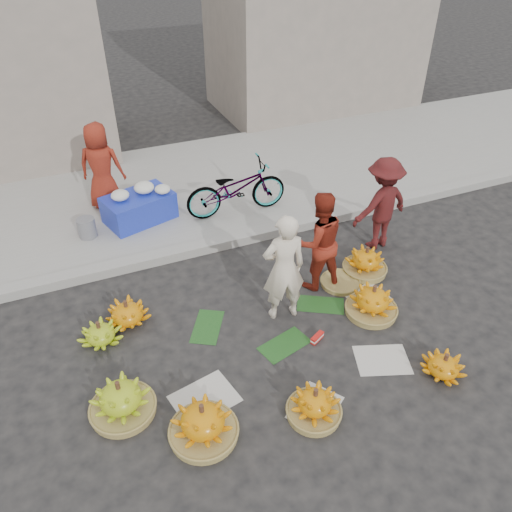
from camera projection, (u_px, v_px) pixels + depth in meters
name	position (u px, v px, depth m)	size (l,w,h in m)	color
ground	(285.00, 333.00, 6.54)	(80.00, 80.00, 0.00)	black
curb	(226.00, 241.00, 8.13)	(40.00, 0.25, 0.15)	gray
sidewalk	(189.00, 186.00, 9.71)	(40.00, 4.00, 0.12)	gray
building_right	(317.00, 4.00, 12.25)	(5.00, 3.00, 5.00)	gray
newspaper_scatter	(314.00, 376.00, 5.94)	(3.20, 1.80, 0.00)	beige
banana_leaves	(272.00, 325.00, 6.65)	(2.00, 1.00, 0.00)	#184617
banana_bunch_0	(121.00, 399.00, 5.41)	(0.72, 0.72, 0.48)	olive
banana_bunch_1	(203.00, 422.00, 5.17)	(0.72, 0.72, 0.49)	olive
banana_bunch_2	(314.00, 404.00, 5.40)	(0.65, 0.65, 0.42)	olive
banana_bunch_3	(444.00, 366.00, 5.89)	(0.66, 0.66, 0.33)	orange
banana_bunch_4	(372.00, 301.00, 6.73)	(0.74, 0.74, 0.47)	olive
banana_bunch_5	(366.00, 261.00, 7.49)	(0.69, 0.69, 0.45)	olive
banana_bunch_6	(100.00, 333.00, 6.33)	(0.60, 0.60, 0.33)	#84AC18
banana_bunch_7	(127.00, 313.00, 6.61)	(0.64, 0.64, 0.36)	orange
basket_spare	(340.00, 283.00, 7.33)	(0.56, 0.56, 0.06)	olive
incense_stack	(317.00, 338.00, 6.39)	(0.21, 0.07, 0.09)	red
vendor_cream	(284.00, 268.00, 6.37)	(0.57, 0.38, 1.56)	#EFE2C9
vendor_red	(319.00, 242.00, 6.93)	(0.73, 0.57, 1.50)	maroon
man_striped	(382.00, 204.00, 7.74)	(0.99, 0.57, 1.53)	maroon
flower_table	(139.00, 206.00, 8.45)	(1.27, 0.99, 0.65)	#1A2AAD
grey_bucket	(87.00, 228.00, 8.08)	(0.29, 0.29, 0.33)	slate
flower_vendor	(101.00, 167.00, 8.54)	(0.75, 0.49, 1.54)	maroon
bicycle	(236.00, 188.00, 8.54)	(1.77, 0.62, 0.93)	gray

